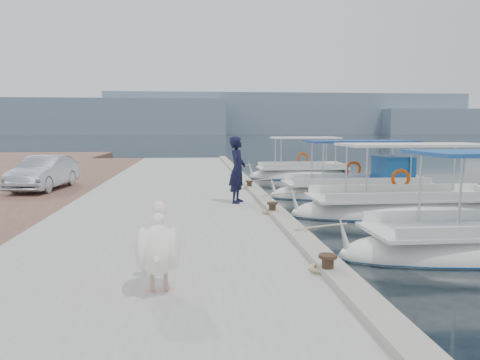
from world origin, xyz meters
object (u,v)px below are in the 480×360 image
fisherman (237,170)px  parked_car (44,173)px  fishing_caique_d (357,191)px  pelican (158,247)px  fishing_caique_c (407,210)px  fishing_caique_e (302,176)px

fisherman → parked_car: bearing=79.8°
fishing_caique_d → parked_car: fishing_caique_d is taller
pelican → parked_car: parked_car is taller
fishing_caique_c → fishing_caique_e: (-0.82, 11.02, 0.00)m
fishing_caique_c → fishing_caique_e: same height
fishing_caique_c → fishing_caique_d: bearing=93.1°
pelican → fishing_caique_c: bearing=47.1°
fishing_caique_c → fishing_caique_d: 3.94m
fishing_caique_c → parked_car: fishing_caique_c is taller
fishing_caique_e → fisherman: size_ratio=2.99×
parked_car → fishing_caique_c: bearing=-9.6°
fishing_caique_c → pelican: (-7.19, -7.74, 0.98)m
fishing_caique_e → fishing_caique_d: bearing=-85.1°
fishing_caique_c → fishing_caique_d: size_ratio=1.09×
fisherman → pelican: bearing=-174.5°
fishing_caique_d → pelican: size_ratio=4.61×
fishing_caique_e → fisherman: bearing=-112.1°
fishing_caique_c → fishing_caique_e: size_ratio=1.28×
fishing_caique_d → fishing_caique_e: (-0.61, 7.09, -0.07)m
fishing_caique_d → parked_car: 11.95m
fishing_caique_c → fisherman: fisherman is taller
fishing_caique_c → fishing_caique_d: same height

